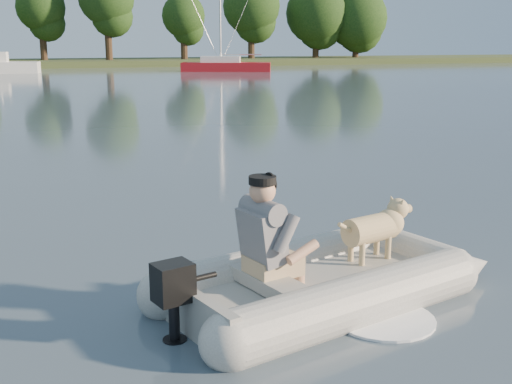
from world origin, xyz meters
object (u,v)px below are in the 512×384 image
object	(u,v)px
sailboat	(225,66)
motorboat	(2,59)
dog	(370,234)
dinghy	(326,239)
man	(264,232)

from	to	relation	value
sailboat	motorboat	bearing A→B (deg)	-167.24
dog	sailboat	distance (m)	47.55
dinghy	motorboat	distance (m)	49.14
man	dog	xyz separation A→B (m)	(1.35, 0.41, -0.27)
dog	motorboat	xyz separation A→B (m)	(-6.44, 48.55, 0.55)
motorboat	dinghy	bearing A→B (deg)	-76.21
man	dog	bearing A→B (deg)	0.00
motorboat	dog	bearing A→B (deg)	-75.44
dinghy	dog	world-z (taller)	dinghy
dog	motorboat	distance (m)	48.97
man	motorboat	bearing A→B (deg)	79.07
dinghy	man	bearing A→B (deg)	175.76
dinghy	sailboat	xyz separation A→B (m)	(11.60, 46.51, -0.18)
motorboat	man	bearing A→B (deg)	-77.06
dog	motorboat	size ratio (longest dim) A/B	0.17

